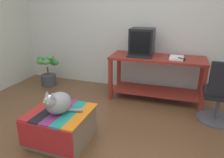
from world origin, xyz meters
The scene contains 12 objects.
ground_plane centered at (0.00, 0.00, 0.00)m, with size 14.00×14.00×0.00m, color brown.
back_wall centered at (0.00, 2.05, 1.30)m, with size 8.00×0.10×2.60m, color silver.
desk centered at (0.46, 1.60, 0.51)m, with size 1.55×0.63×0.75m.
tv_monitor centered at (0.18, 1.67, 0.96)m, with size 0.40×0.39×0.44m.
keyboard centered at (0.19, 1.46, 0.76)m, with size 0.40×0.15×0.02m, color black.
book centered at (0.76, 1.56, 0.76)m, with size 0.21×0.29×0.03m, color white.
ottoman_with_blanket centered at (-0.40, 0.02, 0.20)m, with size 0.67×0.65×0.40m.
cat centered at (-0.39, -0.03, 0.53)m, with size 0.40×0.37×0.30m.
potted_plant centered at (-1.65, 1.53, 0.27)m, with size 0.38×0.41×0.64m.
office_chair centered at (1.40, 1.11, 0.39)m, with size 0.52×0.52×0.89m.
stapler centered at (0.84, 1.47, 0.77)m, with size 0.04×0.11×0.04m, color black.
pen centered at (0.88, 1.63, 0.75)m, with size 0.01×0.01×0.14m, color #2351B2.
Camera 1 is at (0.88, -1.82, 1.56)m, focal length 33.88 mm.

